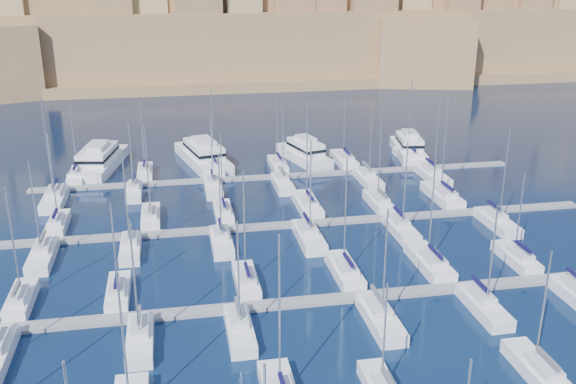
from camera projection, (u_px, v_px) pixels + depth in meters
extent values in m
plane|color=black|center=(324.00, 254.00, 82.11)|extent=(600.00, 600.00, 0.00)
cube|color=slate|center=(350.00, 298.00, 70.92)|extent=(84.00, 2.00, 0.40)
cube|color=slate|center=(308.00, 223.00, 91.31)|extent=(84.00, 2.00, 0.40)
cube|color=slate|center=(281.00, 176.00, 111.69)|extent=(84.00, 2.00, 0.40)
cylinder|color=#9EA0A8|center=(123.00, 336.00, 49.79)|extent=(0.18, 0.18, 12.67)
cylinder|color=#9EA0A8|center=(279.00, 314.00, 51.62)|extent=(0.18, 0.18, 14.05)
cylinder|color=#9EA0A8|center=(384.00, 334.00, 53.17)|extent=(0.18, 0.18, 9.43)
cube|color=#595B60|center=(389.00, 379.00, 52.83)|extent=(0.35, 3.12, 0.35)
cube|color=white|center=(537.00, 371.00, 57.53)|extent=(2.58, 8.60, 1.63)
cube|color=silver|center=(544.00, 366.00, 56.34)|extent=(1.81, 3.87, 0.70)
cylinder|color=#9EA0A8|center=(543.00, 308.00, 55.85)|extent=(0.18, 0.18, 10.82)
cube|color=#595B60|center=(548.00, 358.00, 55.59)|extent=(0.35, 3.44, 0.35)
cube|color=white|center=(21.00, 301.00, 69.53)|extent=(2.52, 8.41, 1.62)
cube|color=silver|center=(18.00, 295.00, 68.36)|extent=(1.77, 3.79, 0.70)
cylinder|color=#9EA0A8|center=(13.00, 242.00, 67.63)|extent=(0.18, 0.18, 12.10)
cube|color=#595B60|center=(16.00, 289.00, 67.62)|extent=(0.35, 3.37, 0.35)
cube|color=white|center=(119.00, 293.00, 71.20)|extent=(2.45, 8.18, 1.61)
cube|color=silver|center=(117.00, 288.00, 70.05)|extent=(1.72, 3.68, 0.70)
cylinder|color=#9EA0A8|center=(114.00, 245.00, 69.67)|extent=(0.18, 0.18, 9.81)
cube|color=#0E0B38|center=(116.00, 281.00, 69.32)|extent=(0.35, 3.27, 0.35)
cube|color=white|center=(246.00, 282.00, 73.74)|extent=(2.51, 8.35, 1.62)
cube|color=silver|center=(247.00, 276.00, 72.57)|extent=(1.75, 3.76, 0.70)
cylinder|color=#9EA0A8|center=(244.00, 225.00, 71.79)|extent=(0.18, 0.18, 12.37)
cube|color=#0E0B38|center=(247.00, 270.00, 71.84)|extent=(0.35, 3.34, 0.35)
cube|color=white|center=(345.00, 272.00, 76.13)|extent=(2.74, 9.14, 1.66)
cube|color=silver|center=(347.00, 266.00, 74.89)|extent=(1.92, 4.11, 0.70)
cylinder|color=#9EA0A8|center=(345.00, 212.00, 74.08)|extent=(0.18, 0.18, 13.17)
cube|color=#0E0B38|center=(348.00, 260.00, 74.12)|extent=(0.35, 3.66, 0.35)
cube|color=white|center=(429.00, 263.00, 78.34)|extent=(2.97, 9.89, 1.69)
cube|color=silver|center=(433.00, 258.00, 77.02)|extent=(2.08, 4.45, 0.70)
cylinder|color=#9EA0A8|center=(432.00, 208.00, 76.46)|extent=(0.18, 0.18, 12.29)
cube|color=#0E0B38|center=(435.00, 251.00, 76.21)|extent=(0.35, 3.96, 0.35)
cube|color=white|center=(516.00, 259.00, 79.58)|extent=(2.52, 8.42, 1.62)
cube|color=silver|center=(521.00, 253.00, 78.41)|extent=(1.77, 3.79, 0.70)
cylinder|color=#9EA0A8|center=(520.00, 213.00, 77.98)|extent=(0.18, 0.18, 10.30)
cube|color=#0E0B38|center=(523.00, 247.00, 77.67)|extent=(0.35, 3.37, 0.35)
cube|color=white|center=(140.00, 341.00, 62.10)|extent=(2.53, 8.43, 1.62)
cube|color=silver|center=(140.00, 326.00, 62.50)|extent=(1.77, 3.79, 0.70)
cylinder|color=#9EA0A8|center=(134.00, 280.00, 59.41)|extent=(0.18, 0.18, 12.16)
cube|color=#595B60|center=(139.00, 315.00, 62.54)|extent=(0.35, 3.37, 0.35)
cube|color=white|center=(240.00, 332.00, 63.75)|extent=(2.54, 8.48, 1.62)
cube|color=silver|center=(238.00, 317.00, 64.15)|extent=(1.78, 3.82, 0.70)
cylinder|color=#9EA0A8|center=(239.00, 276.00, 61.22)|extent=(0.18, 0.18, 11.18)
cube|color=#595B60|center=(238.00, 306.00, 64.19)|extent=(0.35, 3.39, 0.35)
cube|color=white|center=(380.00, 320.00, 65.84)|extent=(2.80, 9.34, 1.67)
cube|color=silver|center=(378.00, 305.00, 66.31)|extent=(1.96, 4.20, 0.70)
cylinder|color=#9EA0A8|center=(385.00, 263.00, 63.19)|extent=(0.18, 0.18, 11.59)
cube|color=#595B60|center=(377.00, 294.00, 66.39)|extent=(0.35, 3.73, 0.35)
cube|color=white|center=(484.00, 308.00, 68.13)|extent=(2.62, 8.72, 1.64)
cube|color=silver|center=(481.00, 294.00, 68.55)|extent=(1.83, 3.92, 0.70)
cylinder|color=#9EA0A8|center=(492.00, 256.00, 65.61)|extent=(0.18, 0.18, 11.03)
cube|color=#0E0B38|center=(480.00, 284.00, 68.60)|extent=(0.35, 3.49, 0.35)
cube|color=white|center=(58.00, 225.00, 90.02)|extent=(2.51, 8.38, 1.62)
cube|color=silver|center=(56.00, 219.00, 88.85)|extent=(1.76, 3.77, 0.70)
cylinder|color=#9EA0A8|center=(53.00, 177.00, 88.10)|extent=(0.18, 0.18, 12.17)
cube|color=#0E0B38|center=(55.00, 213.00, 88.11)|extent=(0.35, 3.35, 0.35)
cube|color=white|center=(151.00, 218.00, 92.39)|extent=(2.63, 8.75, 1.64)
cube|color=silver|center=(150.00, 213.00, 91.19)|extent=(1.84, 3.94, 0.70)
cylinder|color=#9EA0A8|center=(147.00, 169.00, 90.37)|extent=(0.18, 0.18, 12.87)
cube|color=#595B60|center=(150.00, 207.00, 90.43)|extent=(0.35, 3.50, 0.35)
cube|color=white|center=(223.00, 214.00, 94.04)|extent=(2.52, 8.41, 1.62)
cube|color=silver|center=(224.00, 208.00, 92.87)|extent=(1.77, 3.79, 0.70)
cylinder|color=#9EA0A8|center=(222.00, 172.00, 92.31)|extent=(0.18, 0.18, 11.03)
cube|color=#0E0B38|center=(224.00, 203.00, 92.13)|extent=(0.35, 3.37, 0.35)
cube|color=white|center=(307.00, 206.00, 97.05)|extent=(3.06, 10.19, 1.71)
cube|color=silver|center=(309.00, 200.00, 95.70)|extent=(2.14, 4.58, 0.70)
cylinder|color=#9EA0A8|center=(307.00, 151.00, 94.71)|extent=(0.18, 0.18, 15.11)
cube|color=#0E0B38|center=(310.00, 195.00, 94.88)|extent=(0.35, 4.07, 0.35)
cube|color=white|center=(378.00, 203.00, 98.24)|extent=(2.59, 8.63, 1.63)
cube|color=silver|center=(381.00, 198.00, 97.05)|extent=(1.81, 3.88, 0.70)
cylinder|color=#9EA0A8|center=(380.00, 157.00, 96.22)|extent=(0.18, 0.18, 12.86)
cube|color=#595B60|center=(382.00, 192.00, 96.30)|extent=(0.35, 3.45, 0.35)
cube|color=white|center=(442.00, 196.00, 101.01)|extent=(3.19, 10.64, 1.73)
cube|color=silver|center=(445.00, 191.00, 99.62)|extent=(2.24, 4.79, 0.70)
cylinder|color=#9EA0A8|center=(445.00, 145.00, 98.77)|extent=(0.18, 0.18, 14.67)
cube|color=#0E0B38|center=(447.00, 186.00, 98.78)|extent=(0.35, 4.26, 0.35)
cube|color=white|center=(43.00, 257.00, 79.93)|extent=(2.78, 9.27, 1.66)
cube|color=silver|center=(43.00, 246.00, 80.39)|extent=(1.95, 4.17, 0.70)
cylinder|color=#9EA0A8|center=(35.00, 208.00, 77.24)|extent=(0.18, 0.18, 11.83)
cube|color=#595B60|center=(42.00, 237.00, 80.47)|extent=(0.35, 3.71, 0.35)
cube|color=white|center=(131.00, 250.00, 82.16)|extent=(2.54, 8.45, 1.62)
cube|color=silver|center=(130.00, 239.00, 82.55)|extent=(1.78, 3.80, 0.70)
cylinder|color=#9EA0A8|center=(126.00, 199.00, 79.41)|extent=(0.18, 0.18, 12.50)
cube|color=#595B60|center=(130.00, 230.00, 82.59)|extent=(0.35, 3.38, 0.35)
cube|color=white|center=(222.00, 243.00, 84.00)|extent=(2.64, 8.81, 1.64)
cube|color=silver|center=(221.00, 232.00, 84.42)|extent=(1.85, 3.96, 0.70)
cylinder|color=#9EA0A8|center=(220.00, 198.00, 81.42)|extent=(0.18, 0.18, 11.35)
cube|color=#0E0B38|center=(220.00, 224.00, 84.48)|extent=(0.35, 3.52, 0.35)
cube|color=white|center=(309.00, 238.00, 85.53)|extent=(2.94, 9.81, 1.69)
cube|color=silver|center=(308.00, 227.00, 86.04)|extent=(2.06, 4.42, 0.70)
cylinder|color=#9EA0A8|center=(310.00, 188.00, 82.65)|extent=(0.18, 0.18, 12.81)
cube|color=#0E0B38|center=(307.00, 218.00, 86.14)|extent=(0.35, 3.92, 0.35)
cube|color=white|center=(401.00, 230.00, 88.19)|extent=(2.68, 8.94, 1.65)
cube|color=silver|center=(399.00, 220.00, 88.63)|extent=(1.88, 4.02, 0.70)
cylinder|color=#9EA0A8|center=(405.00, 184.00, 85.50)|extent=(0.18, 0.18, 11.98)
cube|color=#0E0B38|center=(399.00, 212.00, 88.69)|extent=(0.35, 3.58, 0.35)
cube|color=white|center=(497.00, 223.00, 90.43)|extent=(2.81, 9.38, 1.67)
cube|color=silver|center=(495.00, 213.00, 90.90)|extent=(1.97, 4.22, 0.70)
cylinder|color=#9EA0A8|center=(505.00, 174.00, 87.50)|extent=(0.18, 0.18, 13.29)
cube|color=#0E0B38|center=(494.00, 205.00, 90.99)|extent=(0.35, 3.75, 0.35)
cube|color=white|center=(77.00, 177.00, 110.53)|extent=(2.60, 8.66, 1.63)
cube|color=silver|center=(76.00, 172.00, 109.34)|extent=(1.82, 3.90, 0.70)
cylinder|color=#9EA0A8|center=(73.00, 140.00, 108.79)|extent=(0.18, 0.18, 11.18)
cube|color=#0E0B38|center=(75.00, 166.00, 108.58)|extent=(0.35, 3.47, 0.35)
cube|color=white|center=(145.00, 173.00, 112.43)|extent=(2.54, 8.48, 1.62)
cube|color=silver|center=(145.00, 168.00, 111.25)|extent=(1.78, 3.82, 0.70)
cylinder|color=#9EA0A8|center=(142.00, 135.00, 110.58)|extent=(0.18, 0.18, 11.78)
cube|color=#0E0B38|center=(144.00, 163.00, 110.51)|extent=(0.35, 3.39, 0.35)
cube|color=white|center=(214.00, 168.00, 115.25)|extent=(3.03, 10.10, 1.71)
cube|color=silver|center=(214.00, 163.00, 113.92)|extent=(2.12, 4.55, 0.70)
cylinder|color=#9EA0A8|center=(212.00, 126.00, 113.21)|extent=(0.18, 0.18, 13.33)
cube|color=#0E0B38|center=(214.00, 158.00, 113.10)|extent=(0.35, 4.04, 0.35)
cube|color=white|center=(278.00, 165.00, 116.65)|extent=(2.64, 8.80, 1.64)
cube|color=silver|center=(279.00, 161.00, 115.44)|extent=(1.85, 3.96, 0.70)
cylinder|color=#9EA0A8|center=(277.00, 131.00, 114.93)|extent=(0.18, 0.18, 11.07)
cube|color=#0E0B38|center=(279.00, 156.00, 114.68)|extent=(0.35, 3.52, 0.35)
cube|color=white|center=(344.00, 161.00, 119.44)|extent=(3.05, 10.15, 1.71)
cube|color=silver|center=(346.00, 156.00, 118.10)|extent=(2.13, 4.57, 0.70)
cylinder|color=#9EA0A8|center=(344.00, 123.00, 117.57)|extent=(0.18, 0.18, 12.35)
cube|color=#0E0B38|center=(347.00, 151.00, 117.28)|extent=(0.35, 4.06, 0.35)
cube|color=white|center=(408.00, 157.00, 121.50)|extent=(2.97, 9.91, 1.70)
cube|color=silver|center=(411.00, 153.00, 120.18)|extent=(2.08, 4.46, 0.70)
cylinder|color=#9EA0A8|center=(410.00, 117.00, 119.38)|extent=(0.18, 0.18, 13.75)
cube|color=#0E0B38|center=(412.00, 148.00, 119.37)|extent=(0.35, 3.96, 0.35)
cube|color=white|center=(55.00, 200.00, 99.41)|extent=(3.17, 10.56, 1.73)
cube|color=silver|center=(55.00, 190.00, 99.98)|extent=(2.22, 4.75, 0.70)
cylinder|color=#9EA0A8|center=(47.00, 148.00, 96.11)|extent=(0.18, 0.18, 15.10)
cube|color=#0E0B38|center=(55.00, 183.00, 100.12)|extent=(0.35, 4.22, 0.35)
cube|color=white|center=(134.00, 193.00, 102.66)|extent=(2.42, 8.06, 1.60)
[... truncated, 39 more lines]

